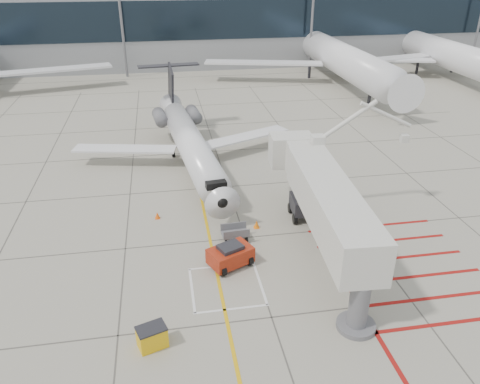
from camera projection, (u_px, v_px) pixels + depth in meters
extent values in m
plane|color=#9C9987|center=(257.00, 273.00, 28.42)|extent=(260.00, 260.00, 0.00)
cone|color=#F1570C|center=(157.00, 215.00, 34.16)|extent=(0.37, 0.37, 0.51)
cone|color=orange|center=(257.00, 224.00, 32.97)|extent=(0.41, 0.41, 0.57)
cube|color=gray|center=(235.00, 16.00, 88.29)|extent=(180.00, 28.00, 14.00)
cube|color=black|center=(249.00, 19.00, 75.48)|extent=(180.00, 0.10, 6.00)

